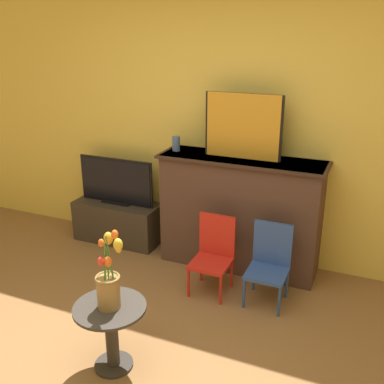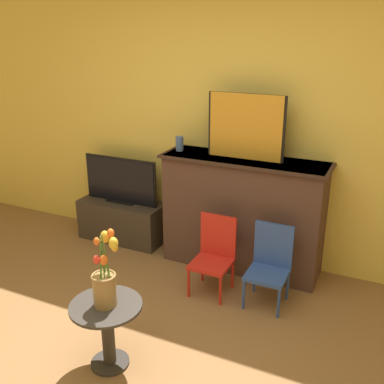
{
  "view_description": "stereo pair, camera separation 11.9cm",
  "coord_description": "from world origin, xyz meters",
  "px_view_note": "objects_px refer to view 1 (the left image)",
  "views": [
    {
      "loc": [
        1.34,
        -1.84,
        2.17
      ],
      "look_at": [
        0.06,
        1.16,
        0.97
      ],
      "focal_mm": 42.0,
      "sensor_mm": 36.0,
      "label": 1
    },
    {
      "loc": [
        1.45,
        -1.79,
        2.17
      ],
      "look_at": [
        0.06,
        1.16,
        0.97
      ],
      "focal_mm": 42.0,
      "sensor_mm": 36.0,
      "label": 2
    }
  ],
  "objects_px": {
    "chair_red": "(214,252)",
    "vase_tulips": "(109,283)",
    "chair_blue": "(269,261)",
    "painting": "(243,126)",
    "tv_monitor": "(116,182)"
  },
  "relations": [
    {
      "from": "painting",
      "to": "vase_tulips",
      "type": "bearing_deg",
      "value": -101.55
    },
    {
      "from": "chair_red",
      "to": "chair_blue",
      "type": "height_order",
      "value": "same"
    },
    {
      "from": "tv_monitor",
      "to": "chair_blue",
      "type": "bearing_deg",
      "value": -15.12
    },
    {
      "from": "painting",
      "to": "chair_red",
      "type": "bearing_deg",
      "value": -97.83
    },
    {
      "from": "painting",
      "to": "chair_red",
      "type": "relative_size",
      "value": 1.04
    },
    {
      "from": "chair_red",
      "to": "chair_blue",
      "type": "relative_size",
      "value": 1.0
    },
    {
      "from": "chair_blue",
      "to": "vase_tulips",
      "type": "xyz_separation_m",
      "value": [
        -0.75,
        -1.2,
        0.29
      ]
    },
    {
      "from": "chair_red",
      "to": "vase_tulips",
      "type": "relative_size",
      "value": 1.26
    },
    {
      "from": "tv_monitor",
      "to": "vase_tulips",
      "type": "xyz_separation_m",
      "value": [
        1.0,
        -1.68,
        -0.02
      ]
    },
    {
      "from": "painting",
      "to": "chair_blue",
      "type": "bearing_deg",
      "value": -48.81
    },
    {
      "from": "chair_blue",
      "to": "vase_tulips",
      "type": "height_order",
      "value": "vase_tulips"
    },
    {
      "from": "chair_red",
      "to": "vase_tulips",
      "type": "distance_m",
      "value": 1.24
    },
    {
      "from": "painting",
      "to": "chair_blue",
      "type": "xyz_separation_m",
      "value": [
        0.41,
        -0.47,
        -1.0
      ]
    },
    {
      "from": "chair_blue",
      "to": "chair_red",
      "type": "bearing_deg",
      "value": -176.45
    },
    {
      "from": "chair_red",
      "to": "chair_blue",
      "type": "bearing_deg",
      "value": 3.55
    }
  ]
}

